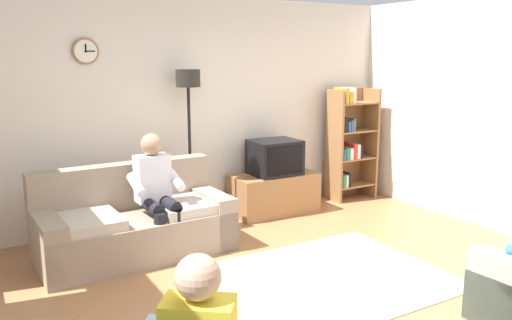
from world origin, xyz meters
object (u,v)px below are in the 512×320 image
(bookshelf, at_px, (349,142))
(floor_lamp, at_px, (189,104))
(couch, at_px, (134,225))
(tv, at_px, (275,157))
(tv_stand, at_px, (274,193))
(person_on_couch, at_px, (157,188))

(bookshelf, xyz_separation_m, floor_lamp, (-2.39, 0.03, 0.64))
(couch, bearing_deg, bookshelf, 10.16)
(bookshelf, bearing_deg, tv, -175.73)
(floor_lamp, bearing_deg, couch, -145.21)
(tv_stand, xyz_separation_m, bookshelf, (1.28, 0.07, 0.55))
(floor_lamp, relative_size, person_on_couch, 1.49)
(tv_stand, relative_size, bookshelf, 0.70)
(tv, bearing_deg, floor_lamp, 173.65)
(tv_stand, distance_m, bookshelf, 1.40)
(couch, xyz_separation_m, person_on_couch, (0.21, -0.11, 0.39))
(bookshelf, bearing_deg, person_on_couch, -167.18)
(couch, relative_size, tv_stand, 1.76)
(tv_stand, distance_m, tv, 0.48)
(couch, distance_m, floor_lamp, 1.57)
(tv_stand, height_order, floor_lamp, floor_lamp)
(tv, bearing_deg, tv_stand, 90.00)
(person_on_couch, bearing_deg, tv, 18.65)
(couch, xyz_separation_m, tv, (1.99, 0.49, 0.42))
(couch, relative_size, floor_lamp, 1.04)
(bookshelf, distance_m, floor_lamp, 2.48)
(couch, height_order, bookshelf, bookshelf)
(couch, bearing_deg, person_on_couch, -27.38)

